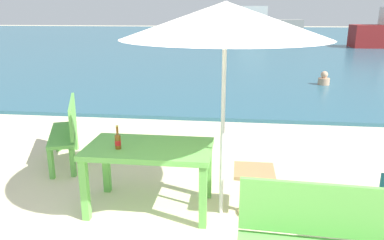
{
  "coord_description": "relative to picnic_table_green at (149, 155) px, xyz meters",
  "views": [
    {
      "loc": [
        0.4,
        -2.48,
        2.2
      ],
      "look_at": [
        -0.28,
        3.0,
        0.6
      ],
      "focal_mm": 35.02,
      "sensor_mm": 36.0,
      "label": 1
    }
  ],
  "objects": [
    {
      "name": "sea_water",
      "position": [
        0.56,
        28.65,
        -0.61
      ],
      "size": [
        120.0,
        50.0,
        0.08
      ],
      "primitive_type": "cube",
      "color": "#2D6075",
      "rests_on": "ground_plane"
    },
    {
      "name": "picnic_table_green",
      "position": [
        0.0,
        0.0,
        0.0
      ],
      "size": [
        1.4,
        0.8,
        0.76
      ],
      "color": "#60B24C",
      "rests_on": "ground_plane"
    },
    {
      "name": "beer_bottle_amber",
      "position": [
        -0.31,
        -0.12,
        0.2
      ],
      "size": [
        0.07,
        0.07,
        0.26
      ],
      "color": "brown",
      "rests_on": "picnic_table_green"
    },
    {
      "name": "patio_umbrella",
      "position": [
        0.82,
        -0.02,
        1.47
      ],
      "size": [
        2.1,
        2.1,
        2.3
      ],
      "color": "silver",
      "rests_on": "ground_plane"
    },
    {
      "name": "side_table_wood",
      "position": [
        1.17,
        0.0,
        -0.3
      ],
      "size": [
        0.44,
        0.44,
        0.54
      ],
      "color": "#9E7A51",
      "rests_on": "ground_plane"
    },
    {
      "name": "bench_green_left",
      "position": [
        -1.53,
        1.19,
        -0.11
      ],
      "size": [
        0.78,
        1.25,
        0.95
      ],
      "color": "#60B24C",
      "rests_on": "ground_plane"
    },
    {
      "name": "bench_green_right",
      "position": [
        1.6,
        -1.24,
        -0.11
      ],
      "size": [
        1.22,
        0.43,
        0.95
      ],
      "color": "#60B24C",
      "rests_on": "ground_plane"
    },
    {
      "name": "swimmer_person",
      "position": [
        3.54,
        7.75,
        -0.41
      ],
      "size": [
        0.34,
        0.34,
        0.41
      ],
      "color": "tan",
      "rests_on": "sea_water"
    },
    {
      "name": "boat_tanker",
      "position": [
        2.73,
        31.11,
        0.37
      ],
      "size": [
        7.19,
        1.96,
        2.61
      ],
      "color": "gray",
      "rests_on": "sea_water"
    }
  ]
}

